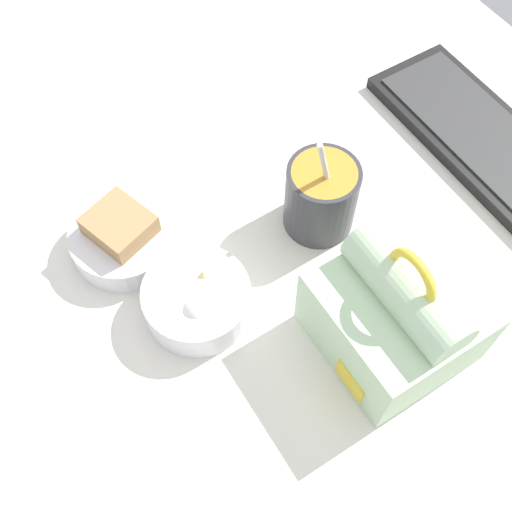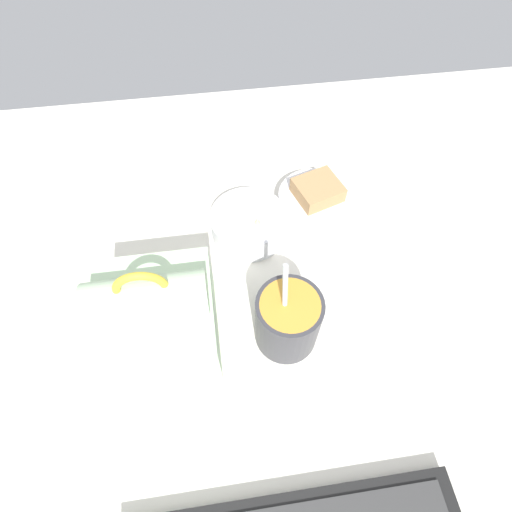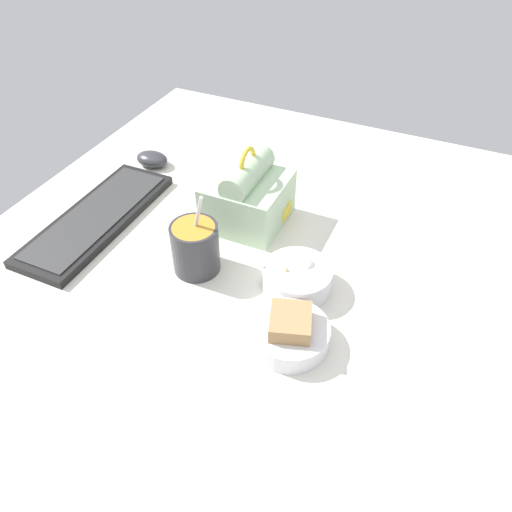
# 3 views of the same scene
# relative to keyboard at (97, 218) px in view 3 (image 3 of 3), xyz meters

# --- Properties ---
(desk_surface) EXTENTS (1.40, 1.10, 0.02)m
(desk_surface) POSITION_rel_keyboard_xyz_m (-0.02, -0.34, -0.02)
(desk_surface) COLOR silver
(desk_surface) RESTS_ON ground
(keyboard) EXTENTS (0.40, 0.14, 0.02)m
(keyboard) POSITION_rel_keyboard_xyz_m (0.00, 0.00, 0.00)
(keyboard) COLOR black
(keyboard) RESTS_ON desk_surface
(lunch_bag) EXTENTS (0.16, 0.16, 0.18)m
(lunch_bag) POSITION_rel_keyboard_xyz_m (0.14, -0.30, 0.05)
(lunch_bag) COLOR #B7D6AD
(lunch_bag) RESTS_ON desk_surface
(soup_cup) EXTENTS (0.09, 0.09, 0.17)m
(soup_cup) POSITION_rel_keyboard_xyz_m (-0.04, -0.27, 0.04)
(soup_cup) COLOR #333338
(soup_cup) RESTS_ON desk_surface
(bento_bowl_sandwich) EXTENTS (0.14, 0.14, 0.07)m
(bento_bowl_sandwich) POSITION_rel_keyboard_xyz_m (-0.13, -0.51, 0.01)
(bento_bowl_sandwich) COLOR silver
(bento_bowl_sandwich) RESTS_ON desk_surface
(bento_bowl_snacks) EXTENTS (0.13, 0.13, 0.06)m
(bento_bowl_snacks) POSITION_rel_keyboard_xyz_m (-0.01, -0.47, 0.02)
(bento_bowl_snacks) COLOR silver
(bento_bowl_snacks) RESTS_ON desk_surface
(computer_mouse) EXTENTS (0.06, 0.08, 0.04)m
(computer_mouse) POSITION_rel_keyboard_xyz_m (0.25, 0.02, 0.01)
(computer_mouse) COLOR #333338
(computer_mouse) RESTS_ON desk_surface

